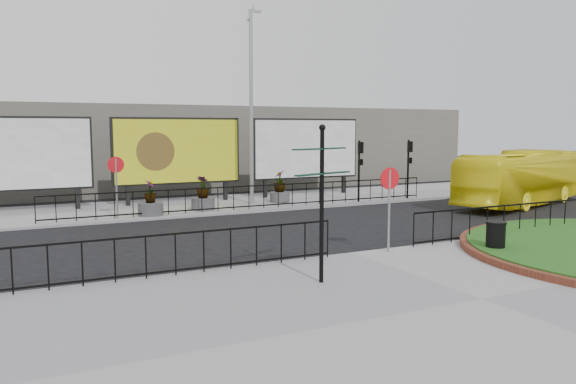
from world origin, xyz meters
TOP-DOWN VIEW (x-y plane):
  - ground at (0.00, 0.00)m, footprint 90.00×90.00m
  - pavement_near at (0.00, -5.00)m, footprint 30.00×10.00m
  - pavement_far at (0.00, 12.00)m, footprint 44.00×6.00m
  - railing_near_left at (-6.00, -0.30)m, footprint 10.00×0.10m
  - railing_near_right at (6.50, -0.30)m, footprint 9.00×0.10m
  - railing_far at (1.00, 9.30)m, footprint 18.00×0.10m
  - speed_sign_far at (-5.00, 9.40)m, footprint 0.64×0.07m
  - speed_sign_near at (1.00, -0.40)m, footprint 0.64×0.07m
  - billboard_left at (-8.50, 12.97)m, footprint 6.20×0.31m
  - billboard_mid at (-1.50, 12.97)m, footprint 6.20×0.31m
  - billboard_right at (5.50, 12.97)m, footprint 6.20×0.31m
  - lamp_post at (1.51, 11.00)m, footprint 0.74×0.18m
  - signal_pole_a at (6.50, 9.34)m, footprint 0.22×0.26m
  - signal_pole_b at (9.50, 9.34)m, footprint 0.22×0.26m
  - building_backdrop at (0.00, 22.00)m, footprint 40.00×10.00m
  - fingerpost_sign at (-2.39, -2.35)m, footprint 1.70×0.77m
  - litter_bin at (3.51, -2.06)m, footprint 0.57×0.57m
  - bus at (13.30, 5.52)m, footprint 9.72×4.85m
  - planter_a at (-3.64, 9.58)m, footprint 1.02×1.02m
  - planter_b at (-1.20, 10.14)m, footprint 1.02×1.02m
  - planter_c at (2.98, 11.00)m, footprint 0.96×0.96m

SIDE VIEW (x-z plane):
  - ground at x=0.00m, z-range 0.00..0.00m
  - pavement_near at x=0.00m, z-range 0.00..0.12m
  - pavement_far at x=0.00m, z-range 0.00..0.12m
  - litter_bin at x=3.51m, z-range 0.12..1.07m
  - planter_a at x=-3.64m, z-range -0.12..1.34m
  - planter_b at x=-1.20m, z-range -0.11..1.41m
  - railing_near_left at x=-6.00m, z-range 0.12..1.22m
  - railing_near_right at x=6.50m, z-range 0.12..1.22m
  - railing_far at x=1.00m, z-range 0.12..1.22m
  - planter_c at x=2.98m, z-range -0.06..1.49m
  - bus at x=13.30m, z-range 0.00..2.64m
  - speed_sign_far at x=-5.00m, z-range 0.68..3.15m
  - speed_sign_near at x=1.00m, z-range 0.68..3.15m
  - signal_pole_a at x=6.50m, z-range 0.60..3.60m
  - signal_pole_b at x=9.50m, z-range 0.60..3.60m
  - fingerpost_sign at x=-2.39m, z-range 0.50..4.18m
  - building_backdrop at x=0.00m, z-range 0.00..5.00m
  - billboard_left at x=-8.50m, z-range 0.55..4.65m
  - billboard_mid at x=-1.50m, z-range 0.55..4.65m
  - billboard_right at x=5.50m, z-range 0.55..4.65m
  - lamp_post at x=1.51m, z-range 0.21..9.44m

